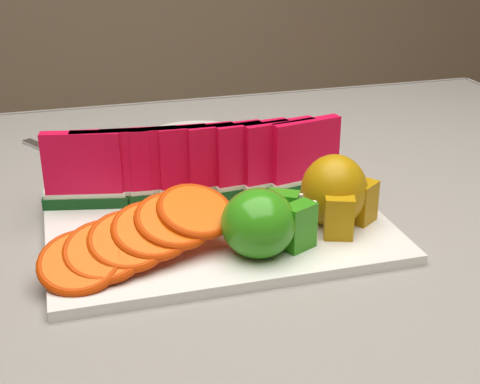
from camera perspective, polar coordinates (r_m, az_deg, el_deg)
The scene contains 11 objects.
table at distance 0.89m, azimuth -6.10°, elevation -8.24°, with size 1.40×0.90×0.75m.
tablecloth at distance 0.86m, azimuth -6.28°, elevation -4.71°, with size 1.53×1.03×0.20m.
platter at distance 0.81m, azimuth -2.06°, elevation -2.69°, with size 0.40×0.30×0.01m.
apple_cluster at distance 0.73m, azimuth 2.08°, elevation -2.64°, with size 0.11×0.09×0.08m.
pear_cluster at distance 0.79m, azimuth 8.20°, elevation -0.10°, with size 0.09×0.10×0.09m.
side_plate at distance 1.09m, azimuth -3.75°, elevation 4.42°, with size 0.22×0.22×0.01m.
fork at distance 1.09m, azimuth -15.52°, elevation 3.37°, with size 0.10×0.18×0.00m.
watermelon_row at distance 0.84m, azimuth -3.68°, elevation 2.32°, with size 0.39×0.07×0.10m.
orange_fan_front at distance 0.72m, azimuth -8.52°, elevation -3.68°, with size 0.24×0.15×0.06m.
orange_fan_back at distance 0.90m, azimuth -6.45°, elevation 1.61°, with size 0.24×0.10×0.04m.
tangerine_segments at distance 0.81m, azimuth -4.73°, elevation -1.51°, with size 0.17×0.07×0.03m.
Camera 1 is at (-0.11, -0.75, 1.13)m, focal length 50.00 mm.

